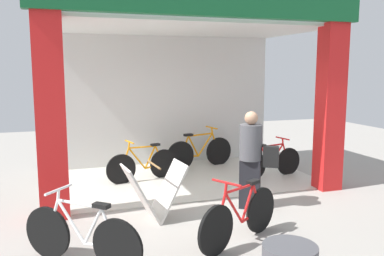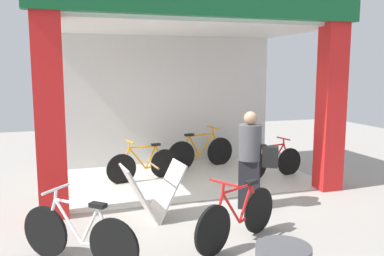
{
  "view_description": "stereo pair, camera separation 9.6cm",
  "coord_description": "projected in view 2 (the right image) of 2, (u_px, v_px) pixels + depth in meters",
  "views": [
    {
      "loc": [
        -2.29,
        -6.22,
        2.21
      ],
      "look_at": [
        0.0,
        0.74,
        1.15
      ],
      "focal_mm": 38.07,
      "sensor_mm": 36.0,
      "label": 1
    },
    {
      "loc": [
        -2.2,
        -6.25,
        2.21
      ],
      "look_at": [
        0.0,
        0.74,
        1.15
      ],
      "focal_mm": 38.07,
      "sensor_mm": 36.0,
      "label": 2
    }
  ],
  "objects": [
    {
      "name": "bicycle_inside_0",
      "position": [
        201.0,
        152.0,
        9.14
      ],
      "size": [
        1.64,
        0.48,
        0.91
      ],
      "color": "black",
      "rests_on": "ground"
    },
    {
      "name": "ground_plane",
      "position": [
        205.0,
        201.0,
        6.87
      ],
      "size": [
        18.47,
        18.47,
        0.0
      ],
      "primitive_type": "plane",
      "color": "#9E9991",
      "rests_on": "ground"
    },
    {
      "name": "sandwich_board_sign",
      "position": [
        153.0,
        192.0,
        5.99
      ],
      "size": [
        0.94,
        0.63,
        0.85
      ],
      "color": "silver",
      "rests_on": "ground"
    },
    {
      "name": "bicycle_parked_1",
      "position": [
        238.0,
        217.0,
        5.18
      ],
      "size": [
        1.4,
        0.82,
        0.87
      ],
      "color": "black",
      "rests_on": "ground"
    },
    {
      "name": "bicycle_inside_1",
      "position": [
        144.0,
        165.0,
        8.08
      ],
      "size": [
        1.49,
        0.45,
        0.83
      ],
      "color": "black",
      "rests_on": "ground"
    },
    {
      "name": "pedestrian_0",
      "position": [
        251.0,
        159.0,
        6.44
      ],
      "size": [
        0.66,
        0.54,
        1.56
      ],
      "color": "black",
      "rests_on": "ground"
    },
    {
      "name": "bicycle_inside_2",
      "position": [
        272.0,
        162.0,
        8.3
      ],
      "size": [
        1.46,
        0.4,
        0.81
      ],
      "color": "black",
      "rests_on": "ground"
    },
    {
      "name": "bicycle_parked_0",
      "position": [
        79.0,
        236.0,
        4.6
      ],
      "size": [
        1.22,
        1.07,
        0.87
      ],
      "color": "black",
      "rests_on": "ground"
    },
    {
      "name": "shop_facade",
      "position": [
        181.0,
        79.0,
        7.98
      ],
      "size": [
        5.43,
        3.27,
        3.81
      ],
      "color": "beige",
      "rests_on": "ground"
    }
  ]
}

